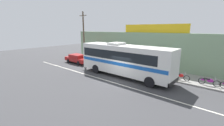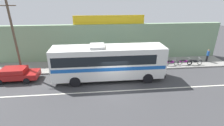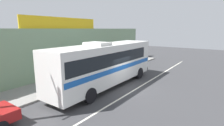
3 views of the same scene
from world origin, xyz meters
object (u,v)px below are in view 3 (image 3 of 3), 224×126
at_px(motorcycle_red, 139,59).
at_px(pedestrian_near_shop, 140,53).
at_px(motorcycle_blue, 128,62).
at_px(motorcycle_green, 117,65).
at_px(pedestrian_far_right, 108,62).
at_px(motorcycle_orange, 134,60).
at_px(intercity_bus, 106,62).

relative_size(motorcycle_red, pedestrian_near_shop, 1.18).
height_order(motorcycle_blue, motorcycle_green, same).
height_order(motorcycle_blue, pedestrian_far_right, pedestrian_far_right).
bearing_deg(motorcycle_blue, motorcycle_green, -177.61).
height_order(motorcycle_blue, motorcycle_orange, same).
bearing_deg(pedestrian_near_shop, motorcycle_green, -173.10).
bearing_deg(intercity_bus, pedestrian_far_right, 34.77).
height_order(intercity_bus, motorcycle_green, intercity_bus).
relative_size(motorcycle_green, pedestrian_far_right, 1.19).
relative_size(motorcycle_blue, motorcycle_orange, 0.97).
bearing_deg(pedestrian_near_shop, motorcycle_red, -156.84).
xyz_separation_m(motorcycle_orange, pedestrian_far_right, (-5.18, 0.60, 0.50)).
xyz_separation_m(pedestrian_far_right, pedestrian_near_shop, (8.66, 0.20, 0.03)).
bearing_deg(motorcycle_green, intercity_bus, -155.96).
relative_size(intercity_bus, motorcycle_green, 5.88).
bearing_deg(motorcycle_red, intercity_bus, -167.62).
distance_m(intercity_bus, pedestrian_near_shop, 13.68).
bearing_deg(motorcycle_green, motorcycle_orange, 1.84).
distance_m(pedestrian_far_right, pedestrian_near_shop, 8.66).
bearing_deg(intercity_bus, pedestrian_near_shop, 14.30).
distance_m(motorcycle_red, pedestrian_far_right, 6.47).
bearing_deg(motorcycle_blue, intercity_bus, -162.42).
bearing_deg(motorcycle_orange, motorcycle_blue, -178.96).
bearing_deg(motorcycle_blue, pedestrian_near_shop, 9.09).
relative_size(motorcycle_orange, pedestrian_far_right, 1.17).
bearing_deg(pedestrian_far_right, pedestrian_near_shop, 1.33).
xyz_separation_m(motorcycle_green, pedestrian_near_shop, (7.77, 0.94, 0.53)).
height_order(intercity_bus, pedestrian_near_shop, intercity_bus).
bearing_deg(pedestrian_near_shop, motorcycle_orange, -167.00).
distance_m(motorcycle_green, motorcycle_red, 5.52).
xyz_separation_m(motorcycle_blue, motorcycle_red, (2.96, -0.13, 0.00)).
bearing_deg(pedestrian_near_shop, motorcycle_blue, -170.91).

